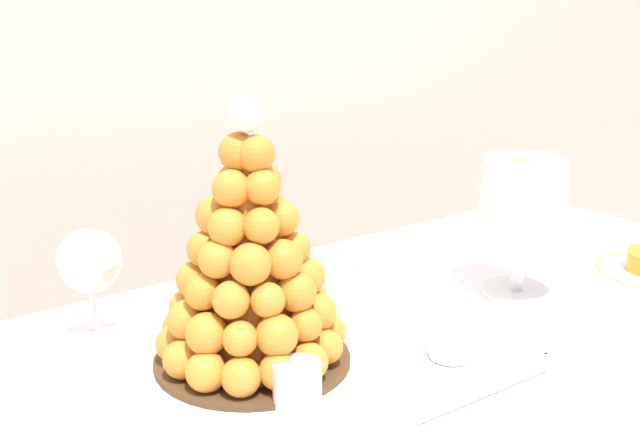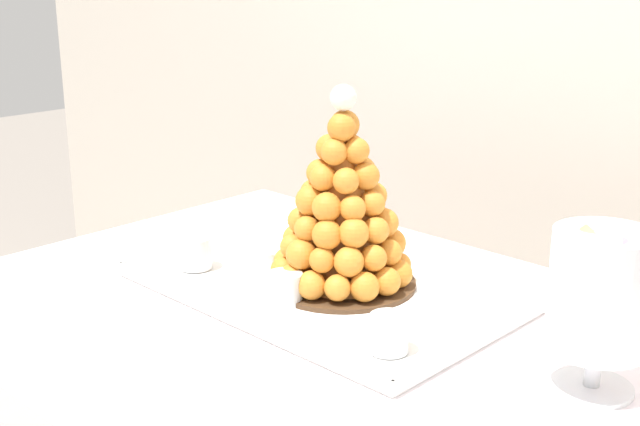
{
  "view_description": "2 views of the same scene",
  "coord_description": "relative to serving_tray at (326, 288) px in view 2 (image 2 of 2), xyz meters",
  "views": [
    {
      "loc": [
        -0.63,
        -0.67,
        1.24
      ],
      "look_at": [
        -0.13,
        0.03,
        0.98
      ],
      "focal_mm": 45.45,
      "sensor_mm": 36.0,
      "label": 1
    },
    {
      "loc": [
        0.68,
        -0.84,
        1.29
      ],
      "look_at": [
        -0.1,
        -0.03,
        0.95
      ],
      "focal_mm": 47.61,
      "sensor_mm": 36.0,
      "label": 2
    }
  ],
  "objects": [
    {
      "name": "buffet_table",
      "position": [
        0.19,
        -0.08,
        -0.09
      ],
      "size": [
        1.46,
        0.85,
        0.77
      ],
      "color": "brown",
      "rests_on": "ground_plane"
    },
    {
      "name": "serving_tray",
      "position": [
        0.0,
        0.0,
        0.0
      ],
      "size": [
        0.6,
        0.39,
        0.02
      ],
      "color": "white",
      "rests_on": "buffet_table"
    },
    {
      "name": "croquembouche",
      "position": [
        0.01,
        0.02,
        0.13
      ],
      "size": [
        0.24,
        0.24,
        0.32
      ],
      "color": "#4C331E",
      "rests_on": "serving_tray"
    },
    {
      "name": "dessert_cup_left",
      "position": [
        -0.22,
        -0.09,
        0.03
      ],
      "size": [
        0.06,
        0.06,
        0.05
      ],
      "color": "silver",
      "rests_on": "serving_tray"
    },
    {
      "name": "dessert_cup_mid_left",
      "position": [
        0.0,
        -0.09,
        0.03
      ],
      "size": [
        0.05,
        0.05,
        0.05
      ],
      "color": "silver",
      "rests_on": "serving_tray"
    },
    {
      "name": "dessert_cup_centre",
      "position": [
        0.22,
        -0.11,
        0.03
      ],
      "size": [
        0.05,
        0.05,
        0.05
      ],
      "color": "silver",
      "rests_on": "serving_tray"
    },
    {
      "name": "creme_brulee_ramekin",
      "position": [
        -0.17,
        0.03,
        0.01
      ],
      "size": [
        0.09,
        0.09,
        0.02
      ],
      "color": "white",
      "rests_on": "serving_tray"
    },
    {
      "name": "macaron_goblet",
      "position": [
        0.46,
        -0.0,
        0.13
      ],
      "size": [
        0.13,
        0.13,
        0.22
      ],
      "color": "white",
      "rests_on": "buffet_table"
    },
    {
      "name": "wine_glass",
      "position": [
        -0.12,
        0.19,
        0.11
      ],
      "size": [
        0.08,
        0.08,
        0.16
      ],
      "color": "silver",
      "rests_on": "buffet_table"
    }
  ]
}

